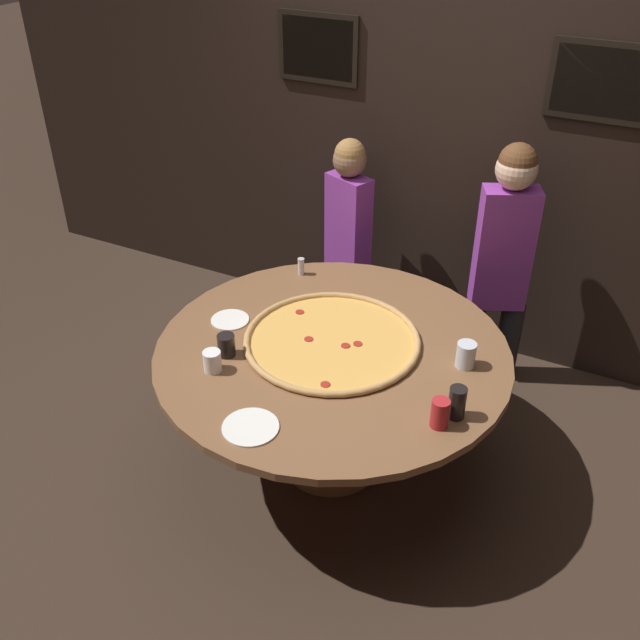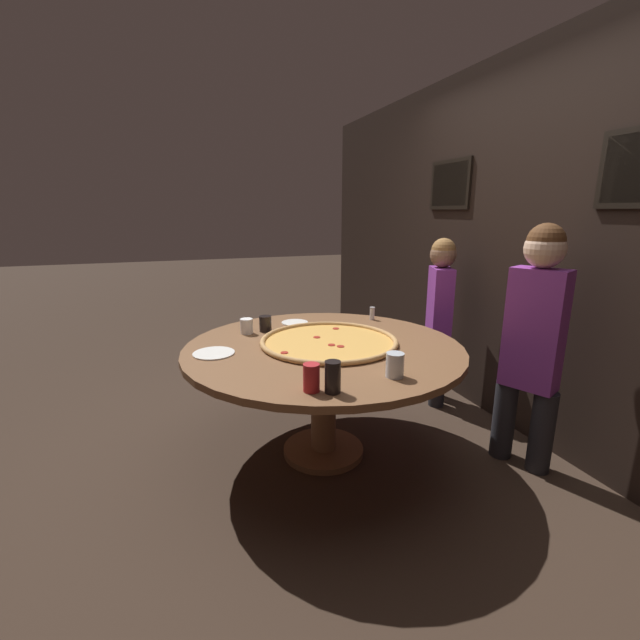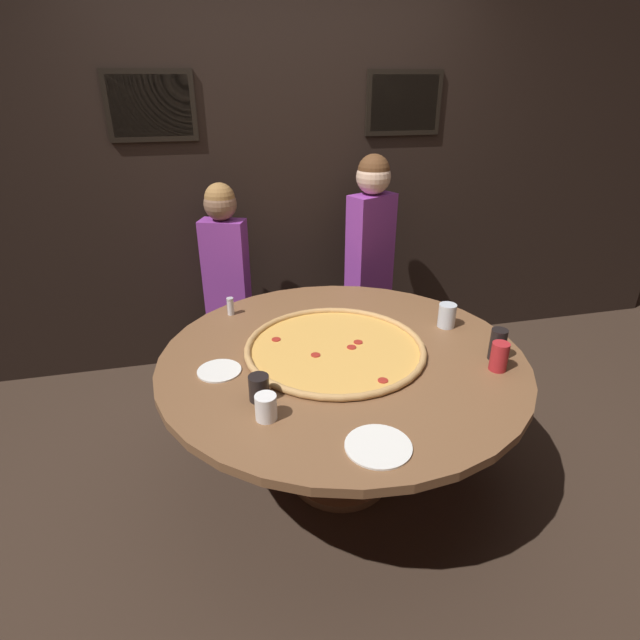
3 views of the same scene
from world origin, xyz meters
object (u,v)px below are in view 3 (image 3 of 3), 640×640
Objects in this scene: white_plate_near_front at (219,371)px; diner_far_right at (370,252)px; drink_cup_centre_back at (499,357)px; drink_cup_far_right at (259,388)px; drink_cup_near_right at (447,315)px; condiment_shaker at (230,306)px; dining_table at (342,376)px; drink_cup_by_shaker at (498,344)px; giant_pizza at (335,348)px; drink_cup_far_left at (266,407)px; white_plate_beside_cup at (378,446)px; diner_side_right at (226,274)px.

diner_far_right reaches higher than white_plate_near_front.
drink_cup_centre_back is 1.21× the size of drink_cup_far_right.
diner_far_right is at bearing 95.42° from drink_cup_near_right.
drink_cup_near_right is 1.15m from condiment_shaker.
drink_cup_by_shaker is (0.67, -0.20, 0.19)m from dining_table.
condiment_shaker reaches higher than dining_table.
giant_pizza is 8.42× the size of drink_cup_far_left.
drink_cup_far_left is 0.44m from white_plate_beside_cup.
diner_far_right reaches higher than condiment_shaker.
giant_pizza is 7.93× the size of drink_cup_far_right.
giant_pizza is 0.59m from drink_cup_far_left.
white_plate_near_front is at bearing 120.30° from drink_cup_far_right.
dining_table is 12.97× the size of drink_cup_centre_back.
white_plate_near_front is 0.81× the size of white_plate_beside_cup.
drink_cup_far_right is at bearing 133.66° from white_plate_beside_cup.
white_plate_near_front is at bearing 22.26° from diner_far_right.
drink_cup_near_right is 0.64× the size of white_plate_near_front.
dining_table is 11.50× the size of drink_cup_by_shaker.
diner_far_right is (0.93, 1.39, 0.04)m from drink_cup_far_right.
drink_cup_near_right is at bearing 10.23° from giant_pizza.
drink_cup_by_shaker is at bearing -16.58° from dining_table.
white_plate_beside_cup is at bearing -35.44° from drink_cup_far_left.
dining_table is 0.14m from giant_pizza.
white_plate_beside_cup is (-0.66, -0.81, -0.06)m from drink_cup_near_right.
diner_side_right is (-1.09, 1.43, -0.05)m from drink_cup_centre_back.
diner_far_right is at bearing 29.81° from condiment_shaker.
drink_cup_by_shaker is at bearing 31.90° from white_plate_beside_cup.
drink_cup_by_shaker is at bearing 63.26° from drink_cup_centre_back.
condiment_shaker is at bearing 80.65° from white_plate_near_front.
drink_cup_far_left is 0.96m from condiment_shaker.
drink_cup_near_right is 1.27× the size of condiment_shaker.
diner_far_right reaches higher than dining_table.
giant_pizza is 0.58× the size of diner_far_right.
condiment_shaker is at bearing 108.97° from white_plate_beside_cup.
drink_cup_by_shaker is 1.52× the size of condiment_shaker.
diner_side_right is at bearing 130.01° from drink_cup_by_shaker.
white_plate_beside_cup is 2.45× the size of condiment_shaker.
dining_table is at bearing 85.29° from white_plate_beside_cup.
drink_cup_far_right is 0.07× the size of diner_far_right.
condiment_shaker is at bearing 130.05° from dining_table.
diner_side_right is at bearing 111.43° from giant_pizza.
giant_pizza reaches higher than dining_table.
drink_cup_centre_back reaches higher than drink_cup_far_left.
diner_side_right is (-1.06, 0.99, -0.04)m from drink_cup_near_right.
drink_cup_far_right is 0.08× the size of diner_side_right.
drink_cup_near_right is 0.83× the size of drink_cup_by_shaker.
giant_pizza is 0.51m from drink_cup_far_right.
drink_cup_by_shaker is 0.77× the size of white_plate_near_front.
drink_cup_near_right is 1.04m from white_plate_beside_cup.
dining_table is 8.82× the size of white_plate_near_front.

